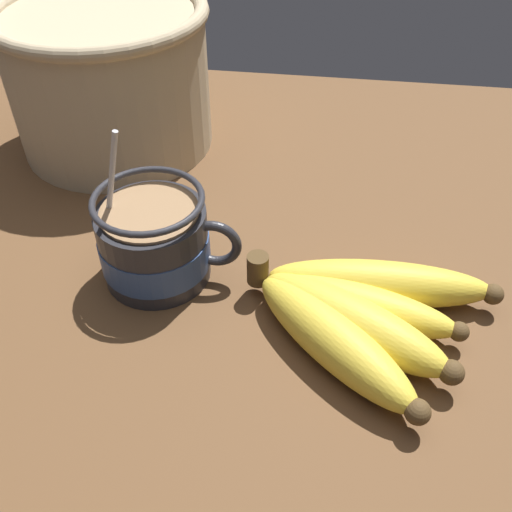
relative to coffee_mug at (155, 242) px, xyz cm
name	(u,v)px	position (x,y,z in cm)	size (l,w,h in cm)	color
table	(216,298)	(5.58, -0.68, -5.88)	(92.33, 92.33, 3.99)	brown
coffee_mug	(155,242)	(0.00, 0.00, 0.00)	(13.83, 10.27, 15.43)	#28282D
banana_bunch	(357,313)	(18.81, -4.62, -1.75)	(22.85, 16.93, 4.52)	#4C381E
woven_basket	(109,75)	(-11.38, 23.14, 4.99)	(24.57, 24.57, 16.95)	tan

